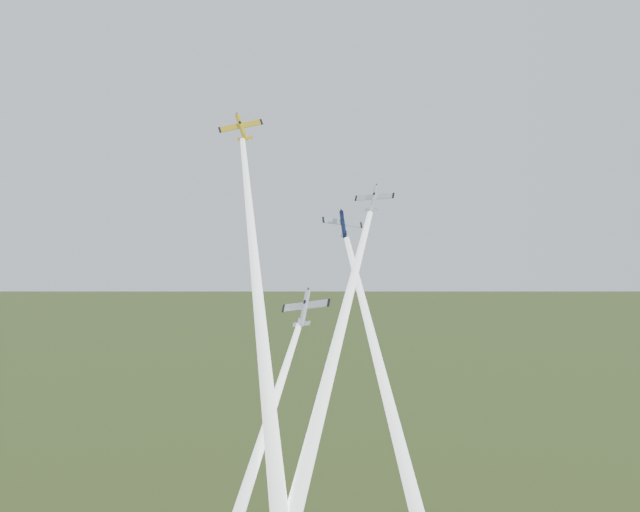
{
  "coord_description": "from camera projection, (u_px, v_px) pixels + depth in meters",
  "views": [
    {
      "loc": [
        17.65,
        -140.62,
        99.53
      ],
      "look_at": [
        0.0,
        -6.0,
        92.0
      ],
      "focal_mm": 45.0,
      "sensor_mm": 36.0,
      "label": 1
    }
  ],
  "objects": [
    {
      "name": "smoke_trail_yellow",
      "position": [
        259.0,
        309.0,
        126.22
      ],
      "size": [
        18.67,
        47.88,
        59.03
      ],
      "primitive_type": null,
      "rotation": [
        -0.69,
        0.0,
        0.33
      ],
      "color": "white"
    },
    {
      "name": "smoke_trail_navy",
      "position": [
        392.0,
        415.0,
        121.01
      ],
      "size": [
        21.04,
        42.51,
        53.85
      ],
      "primitive_type": null,
      "rotation": [
        -0.69,
        0.0,
        0.42
      ],
      "color": "white"
    },
    {
      "name": "plane_navy",
      "position": [
        343.0,
        224.0,
        142.11
      ],
      "size": [
        8.51,
        8.5,
        7.43
      ],
      "primitive_type": null,
      "rotation": [
        0.88,
        0.13,
        0.42
      ],
      "color": "#0E183D"
    },
    {
      "name": "smoke_trail_silver_right",
      "position": [
        331.0,
        368.0,
        120.4
      ],
      "size": [
        12.27,
        40.26,
        48.31
      ],
      "primitive_type": null,
      "rotation": [
        -0.69,
        0.0,
        -0.24
      ],
      "color": "white"
    },
    {
      "name": "plane_silver_right",
      "position": [
        374.0,
        198.0,
        138.91
      ],
      "size": [
        7.87,
        6.96,
        6.57
      ],
      "primitive_type": null,
      "rotation": [
        0.88,
        -0.06,
        -0.24
      ],
      "color": "silver"
    },
    {
      "name": "plane_yellow",
      "position": [
        241.0,
        127.0,
        149.81
      ],
      "size": [
        10.91,
        8.27,
        8.83
      ],
      "primitive_type": null,
      "rotation": [
        0.88,
        -0.21,
        0.33
      ],
      "color": "yellow"
    },
    {
      "name": "plane_silver_low",
      "position": [
        305.0,
        308.0,
        130.01
      ],
      "size": [
        9.1,
        8.9,
        8.73
      ],
      "primitive_type": null,
      "rotation": [
        0.88,
        -0.16,
        -0.29
      ],
      "color": "silver"
    }
  ]
}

